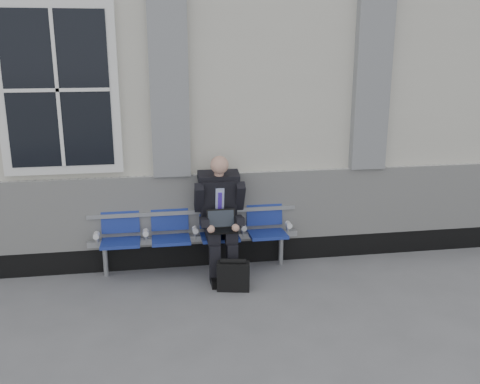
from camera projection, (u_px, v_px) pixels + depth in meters
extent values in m
plane|color=slate|center=(18.00, 336.00, 5.21)|extent=(70.00, 70.00, 0.00)
cube|color=beige|center=(56.00, 89.00, 7.98)|extent=(14.00, 4.00, 4.20)
cube|color=black|center=(44.00, 263.00, 6.57)|extent=(14.00, 0.10, 0.30)
cube|color=silver|center=(39.00, 217.00, 6.40)|extent=(14.00, 0.08, 0.90)
cube|color=gray|center=(169.00, 75.00, 6.20)|extent=(0.45, 0.14, 2.40)
cube|color=gray|center=(372.00, 73.00, 6.60)|extent=(0.45, 0.14, 2.40)
cube|color=white|center=(58.00, 90.00, 6.06)|extent=(1.35, 0.10, 1.95)
cube|color=black|center=(57.00, 90.00, 6.01)|extent=(1.15, 0.02, 1.75)
cube|color=#9EA0A3|center=(195.00, 238.00, 6.63)|extent=(2.60, 0.07, 0.07)
cube|color=#9EA0A3|center=(194.00, 212.00, 6.66)|extent=(2.60, 0.05, 0.05)
cylinder|color=#9EA0A3|center=(105.00, 261.00, 6.51)|extent=(0.06, 0.06, 0.39)
cylinder|color=#9EA0A3|center=(281.00, 250.00, 6.87)|extent=(0.06, 0.06, 0.39)
cube|color=navy|center=(121.00, 243.00, 6.40)|extent=(0.46, 0.42, 0.07)
cube|color=navy|center=(120.00, 217.00, 6.53)|extent=(0.46, 0.10, 0.40)
cube|color=navy|center=(171.00, 240.00, 6.50)|extent=(0.46, 0.42, 0.07)
cube|color=navy|center=(170.00, 214.00, 6.63)|extent=(0.46, 0.10, 0.40)
cube|color=navy|center=(220.00, 237.00, 6.59)|extent=(0.46, 0.42, 0.07)
cube|color=navy|center=(218.00, 212.00, 6.72)|extent=(0.46, 0.10, 0.40)
cube|color=navy|center=(267.00, 234.00, 6.69)|extent=(0.46, 0.42, 0.07)
cube|color=navy|center=(264.00, 210.00, 6.82)|extent=(0.46, 0.10, 0.40)
cylinder|color=white|center=(96.00, 235.00, 6.36)|extent=(0.07, 0.12, 0.07)
cylinder|color=white|center=(146.00, 233.00, 6.45)|extent=(0.07, 0.12, 0.07)
cylinder|color=white|center=(195.00, 230.00, 6.55)|extent=(0.07, 0.12, 0.07)
cylinder|color=white|center=(243.00, 227.00, 6.64)|extent=(0.07, 0.12, 0.07)
cylinder|color=white|center=(289.00, 225.00, 6.74)|extent=(0.07, 0.12, 0.07)
cube|color=black|center=(216.00, 281.00, 6.31)|extent=(0.11, 0.27, 0.09)
cube|color=black|center=(233.00, 280.00, 6.34)|extent=(0.11, 0.27, 0.09)
cube|color=black|center=(215.00, 263.00, 6.31)|extent=(0.12, 0.14, 0.47)
cube|color=black|center=(232.00, 262.00, 6.35)|extent=(0.12, 0.14, 0.47)
cube|color=black|center=(212.00, 233.00, 6.45)|extent=(0.15, 0.47, 0.15)
cube|color=black|center=(229.00, 232.00, 6.48)|extent=(0.15, 0.47, 0.15)
cube|color=black|center=(218.00, 201.00, 6.57)|extent=(0.44, 0.35, 0.66)
cube|color=#BDCBF9|center=(220.00, 202.00, 6.45)|extent=(0.10, 0.10, 0.37)
cube|color=#4B2BC9|center=(220.00, 204.00, 6.45)|extent=(0.05, 0.08, 0.31)
cube|color=black|center=(219.00, 177.00, 6.46)|extent=(0.50, 0.25, 0.15)
cylinder|color=tan|center=(219.00, 172.00, 6.39)|extent=(0.11, 0.11, 0.10)
sphere|color=tan|center=(220.00, 165.00, 6.31)|extent=(0.22, 0.22, 0.22)
cube|color=black|center=(199.00, 198.00, 6.41)|extent=(0.10, 0.29, 0.39)
cube|color=black|center=(240.00, 196.00, 6.49)|extent=(0.10, 0.29, 0.39)
cube|color=black|center=(204.00, 222.00, 6.31)|extent=(0.09, 0.32, 0.15)
cube|color=black|center=(239.00, 220.00, 6.37)|extent=(0.09, 0.32, 0.15)
sphere|color=tan|center=(211.00, 229.00, 6.19)|extent=(0.09, 0.09, 0.09)
sphere|color=tan|center=(236.00, 228.00, 6.24)|extent=(0.09, 0.09, 0.09)
cube|color=black|center=(222.00, 230.00, 6.31)|extent=(0.34, 0.24, 0.02)
cube|color=black|center=(221.00, 218.00, 6.39)|extent=(0.34, 0.09, 0.22)
cube|color=black|center=(221.00, 219.00, 6.39)|extent=(0.31, 0.07, 0.19)
cube|color=black|center=(233.00, 276.00, 6.15)|extent=(0.40, 0.23, 0.33)
cylinder|color=black|center=(233.00, 261.00, 6.10)|extent=(0.30, 0.12, 0.06)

